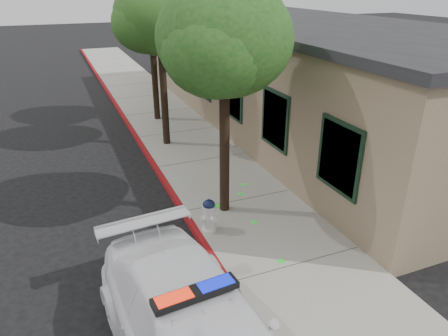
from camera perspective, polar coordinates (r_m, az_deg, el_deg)
The scene contains 9 objects.
ground at distance 8.57m, azimuth 0.38°, elevation -16.34°, with size 120.00×120.00×0.00m, color black.
sidewalk at distance 11.32m, azimuth 2.00°, elevation -4.78°, with size 3.20×60.00×0.15m, color gray.
red_curb at distance 10.85m, azimuth -5.48°, elevation -6.25°, with size 0.14×60.00×0.16m, color maroon.
clapboard_building at distance 17.93m, azimuth 9.29°, elevation 12.95°, with size 7.30×20.89×4.24m.
police_car at distance 6.65m, azimuth -3.72°, elevation -22.14°, with size 2.60×5.43×1.65m.
fire_hydrant at distance 9.79m, azimuth -2.06°, elevation -6.49°, with size 0.48×0.42×0.83m.
street_tree_near at distance 9.49m, azimuth 0.16°, elevation 16.65°, with size 3.08×3.06×5.58m.
street_tree_mid at distance 14.46m, azimuth -8.83°, elevation 19.48°, with size 3.22×2.96×5.66m.
street_tree_far at distance 17.50m, azimuth -9.93°, elevation 19.80°, with size 2.98×2.98×5.50m.
Camera 1 is at (-2.52, -5.98, 5.59)m, focal length 33.18 mm.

